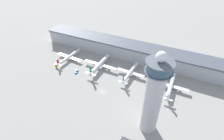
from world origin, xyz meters
TOP-DOWN VIEW (x-y plane):
  - ground_plane at (0.00, 0.00)m, footprint 1000.00×1000.00m
  - terminal_building at (0.00, 70.00)m, footprint 229.44×25.00m
  - control_tower at (50.58, -20.03)m, footprint 17.50×17.50m
  - airplane_gate_alpha at (-63.60, 32.14)m, footprint 34.86×39.22m
  - airplane_gate_bravo at (-21.11, 32.96)m, footprint 40.94×40.97m
  - airplane_gate_charlie at (15.10, 34.96)m, footprint 31.41×38.33m
  - airplane_gate_delta at (58.65, 31.96)m, footprint 34.40×40.46m
  - service_truck_catering at (-68.12, 13.34)m, footprint 5.77×5.50m
  - service_truck_fuel at (-41.56, 15.47)m, footprint 4.55×7.59m

SIDE VIEW (x-z plane):
  - ground_plane at x=0.00m, z-range 0.00..0.00m
  - service_truck_fuel at x=-41.56m, z-range -0.39..2.11m
  - service_truck_catering at x=-68.12m, z-range -0.48..2.67m
  - airplane_gate_alpha at x=-63.60m, z-range -1.80..9.20m
  - airplane_gate_charlie at x=15.10m, z-range -1.67..9.85m
  - airplane_gate_delta at x=58.65m, z-range -1.87..10.14m
  - airplane_gate_bravo at x=-21.11m, z-range -2.42..12.22m
  - terminal_building at x=0.00m, z-range 0.10..18.64m
  - control_tower at x=50.58m, z-range -0.14..69.39m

